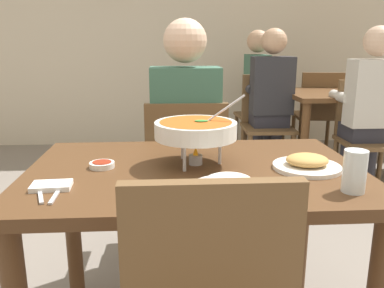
{
  "coord_description": "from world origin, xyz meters",
  "views": [
    {
      "loc": [
        -0.1,
        -1.37,
        1.2
      ],
      "look_at": [
        0.0,
        0.15,
        0.8
      ],
      "focal_mm": 37.37,
      "sensor_mm": 36.0,
      "label": 1
    }
  ],
  "objects_px": {
    "drink_glass": "(354,173)",
    "chair_bg_middle": "(267,109)",
    "sauce_dish": "(102,165)",
    "dining_table_far": "(341,107)",
    "rice_plate": "(229,185)",
    "chair_bg_left": "(266,118)",
    "chair_bg_right": "(366,131)",
    "curry_bowl": "(196,130)",
    "patron_bg_right": "(369,102)",
    "chair_diner_main": "(186,172)",
    "dining_table_main": "(195,199)",
    "appetizer_plate": "(307,164)",
    "patron_bg_left": "(270,93)",
    "patron_bg_middle": "(260,87)",
    "diner_main": "(185,128)",
    "chair_bg_corner": "(318,110)"
  },
  "relations": [
    {
      "from": "drink_glass",
      "to": "chair_bg_right",
      "type": "distance_m",
      "value": 2.17
    },
    {
      "from": "dining_table_main",
      "to": "appetizer_plate",
      "type": "xyz_separation_m",
      "value": [
        0.4,
        -0.04,
        0.14
      ]
    },
    {
      "from": "sauce_dish",
      "to": "patron_bg_middle",
      "type": "height_order",
      "value": "patron_bg_middle"
    },
    {
      "from": "sauce_dish",
      "to": "dining_table_far",
      "type": "xyz_separation_m",
      "value": [
        1.82,
        2.12,
        -0.15
      ]
    },
    {
      "from": "sauce_dish",
      "to": "patron_bg_right",
      "type": "xyz_separation_m",
      "value": [
        1.78,
        1.54,
        -0.02
      ]
    },
    {
      "from": "patron_bg_middle",
      "to": "patron_bg_right",
      "type": "bearing_deg",
      "value": -61.59
    },
    {
      "from": "rice_plate",
      "to": "chair_bg_left",
      "type": "relative_size",
      "value": 0.27
    },
    {
      "from": "curry_bowl",
      "to": "patron_bg_right",
      "type": "xyz_separation_m",
      "value": [
        1.44,
        1.52,
        -0.14
      ]
    },
    {
      "from": "sauce_dish",
      "to": "chair_bg_middle",
      "type": "height_order",
      "value": "chair_bg_middle"
    },
    {
      "from": "rice_plate",
      "to": "appetizer_plate",
      "type": "relative_size",
      "value": 1.0
    },
    {
      "from": "chair_bg_middle",
      "to": "appetizer_plate",
      "type": "bearing_deg",
      "value": -101.55
    },
    {
      "from": "dining_table_far",
      "to": "drink_glass",
      "type": "bearing_deg",
      "value": -113.12
    },
    {
      "from": "dining_table_far",
      "to": "chair_bg_right",
      "type": "xyz_separation_m",
      "value": [
        -0.01,
        -0.51,
        -0.11
      ]
    },
    {
      "from": "dining_table_main",
      "to": "rice_plate",
      "type": "distance_m",
      "value": 0.29
    },
    {
      "from": "drink_glass",
      "to": "chair_bg_middle",
      "type": "relative_size",
      "value": 0.14
    },
    {
      "from": "dining_table_main",
      "to": "drink_glass",
      "type": "xyz_separation_m",
      "value": [
        0.46,
        -0.27,
        0.18
      ]
    },
    {
      "from": "appetizer_plate",
      "to": "chair_bg_left",
      "type": "height_order",
      "value": "chair_bg_left"
    },
    {
      "from": "diner_main",
      "to": "curry_bowl",
      "type": "height_order",
      "value": "diner_main"
    },
    {
      "from": "sauce_dish",
      "to": "patron_bg_middle",
      "type": "relative_size",
      "value": 0.07
    },
    {
      "from": "patron_bg_middle",
      "to": "chair_bg_corner",
      "type": "bearing_deg",
      "value": -3.58
    },
    {
      "from": "patron_bg_left",
      "to": "patron_bg_right",
      "type": "distance_m",
      "value": 0.85
    },
    {
      "from": "drink_glass",
      "to": "chair_diner_main",
      "type": "bearing_deg",
      "value": 115.73
    },
    {
      "from": "drink_glass",
      "to": "chair_bg_right",
      "type": "xyz_separation_m",
      "value": [
        1.02,
        1.89,
        -0.3
      ]
    },
    {
      "from": "sauce_dish",
      "to": "chair_bg_left",
      "type": "xyz_separation_m",
      "value": [
        1.15,
        2.18,
        -0.25
      ]
    },
    {
      "from": "drink_glass",
      "to": "patron_bg_right",
      "type": "height_order",
      "value": "patron_bg_right"
    },
    {
      "from": "diner_main",
      "to": "chair_bg_right",
      "type": "height_order",
      "value": "diner_main"
    },
    {
      "from": "curry_bowl",
      "to": "patron_bg_middle",
      "type": "xyz_separation_m",
      "value": [
        0.85,
        2.62,
        -0.14
      ]
    },
    {
      "from": "chair_bg_left",
      "to": "curry_bowl",
      "type": "bearing_deg",
      "value": -110.54
    },
    {
      "from": "sauce_dish",
      "to": "appetizer_plate",
      "type": "bearing_deg",
      "value": -4.95
    },
    {
      "from": "drink_glass",
      "to": "patron_bg_middle",
      "type": "bearing_deg",
      "value": 82.31
    },
    {
      "from": "rice_plate",
      "to": "appetizer_plate",
      "type": "height_order",
      "value": "same"
    },
    {
      "from": "chair_bg_corner",
      "to": "patron_bg_left",
      "type": "relative_size",
      "value": 0.69
    },
    {
      "from": "patron_bg_left",
      "to": "appetizer_plate",
      "type": "bearing_deg",
      "value": -101.24
    },
    {
      "from": "rice_plate",
      "to": "dining_table_far",
      "type": "height_order",
      "value": "rice_plate"
    },
    {
      "from": "chair_diner_main",
      "to": "patron_bg_middle",
      "type": "bearing_deg",
      "value": 66.5
    },
    {
      "from": "chair_bg_right",
      "to": "patron_bg_left",
      "type": "bearing_deg",
      "value": 141.2
    },
    {
      "from": "diner_main",
      "to": "patron_bg_middle",
      "type": "bearing_deg",
      "value": 66.14
    },
    {
      "from": "chair_bg_right",
      "to": "curry_bowl",
      "type": "bearing_deg",
      "value": -132.94
    },
    {
      "from": "curry_bowl",
      "to": "rice_plate",
      "type": "height_order",
      "value": "curry_bowl"
    },
    {
      "from": "chair_diner_main",
      "to": "patron_bg_right",
      "type": "bearing_deg",
      "value": 31.09
    },
    {
      "from": "chair_bg_middle",
      "to": "dining_table_far",
      "type": "bearing_deg",
      "value": -48.67
    },
    {
      "from": "chair_diner_main",
      "to": "patron_bg_middle",
      "type": "xyz_separation_m",
      "value": [
        0.86,
        1.97,
        0.24
      ]
    },
    {
      "from": "appetizer_plate",
      "to": "drink_glass",
      "type": "height_order",
      "value": "drink_glass"
    },
    {
      "from": "chair_diner_main",
      "to": "diner_main",
      "type": "bearing_deg",
      "value": 90.0
    },
    {
      "from": "chair_diner_main",
      "to": "chair_bg_corner",
      "type": "xyz_separation_m",
      "value": [
        1.47,
        1.93,
        0.0
      ]
    },
    {
      "from": "diner_main",
      "to": "drink_glass",
      "type": "relative_size",
      "value": 10.08
    },
    {
      "from": "curry_bowl",
      "to": "chair_diner_main",
      "type": "bearing_deg",
      "value": 90.59
    },
    {
      "from": "patron_bg_right",
      "to": "patron_bg_middle",
      "type": "bearing_deg",
      "value": 118.41
    },
    {
      "from": "curry_bowl",
      "to": "patron_bg_right",
      "type": "relative_size",
      "value": 0.25
    },
    {
      "from": "drink_glass",
      "to": "chair_bg_right",
      "type": "height_order",
      "value": "chair_bg_right"
    }
  ]
}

